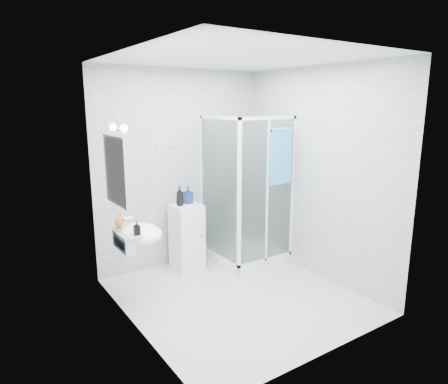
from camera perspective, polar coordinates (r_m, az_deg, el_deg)
room at (r=4.28m, az=2.05°, el=1.04°), size 2.40×2.60×2.60m
shower_enclosure at (r=5.48m, az=2.97°, el=-5.62°), size 0.90×0.95×2.00m
wall_basin at (r=4.34m, az=-12.26°, el=-5.98°), size 0.46×0.56×0.35m
mirror at (r=4.11m, az=-15.29°, el=2.95°), size 0.02×0.60×0.70m
vanity_lights at (r=4.08m, az=-14.97°, el=8.85°), size 0.10×0.40×0.08m
wall_hooks at (r=5.18m, az=-8.41°, el=6.49°), size 0.23×0.06×0.03m
storage_cabinet at (r=5.30m, az=-5.32°, el=-6.40°), size 0.37×0.39×0.88m
hand_towel at (r=5.10m, az=8.13°, el=5.30°), size 0.33×0.05×0.71m
shampoo_bottle_a at (r=5.11m, az=-6.33°, el=-0.58°), size 0.11×0.11×0.25m
shampoo_bottle_b at (r=5.21m, az=-5.16°, el=-0.41°), size 0.11×0.11×0.23m
soap_dispenser_orange at (r=4.37m, az=-14.51°, el=-3.85°), size 0.15×0.15×0.17m
soap_dispenser_black at (r=4.10m, az=-12.37°, el=-5.04°), size 0.08×0.08×0.14m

